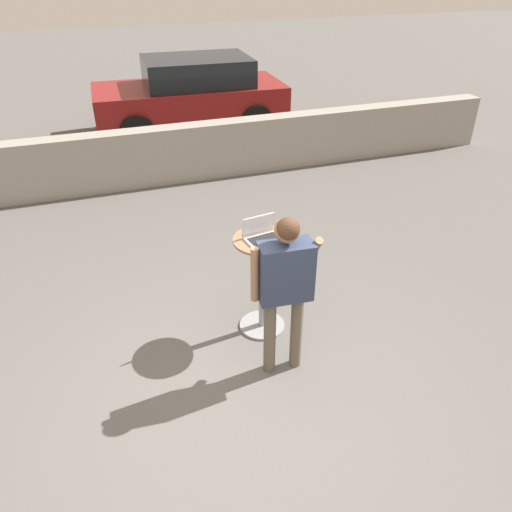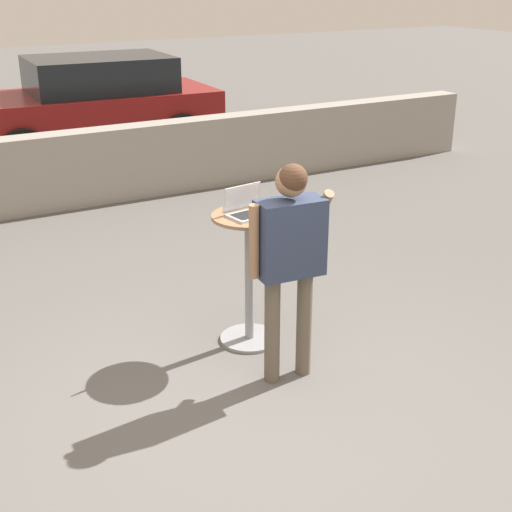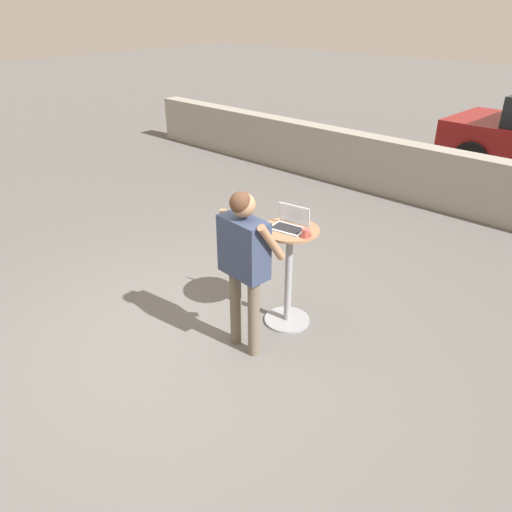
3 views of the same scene
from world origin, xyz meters
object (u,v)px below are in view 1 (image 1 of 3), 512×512
Objects in this scene: laptop at (262,234)px; standing_person at (285,278)px; cafe_table at (262,279)px; parked_car_near_street at (192,94)px; coffee_mug at (287,234)px.

standing_person is at bearing -91.48° from laptop.
parked_car_near_street reaches higher than cafe_table.
laptop is 0.24m from coffee_mug.
cafe_table is 0.27× the size of parked_car_near_street.
parked_car_near_street reaches higher than coffee_mug.
cafe_table is 2.92× the size of laptop.
coffee_mug is 6.75m from parked_car_near_street.
laptop is 3.33× the size of coffee_mug.
parked_car_near_street is at bearing 84.75° from coffee_mug.
coffee_mug is at bearing -12.61° from cafe_table.
coffee_mug is 0.62m from standing_person.
standing_person reaches higher than cafe_table.
laptop is (-0.01, 0.01, 0.50)m from cafe_table.
parked_car_near_street is at bearing 82.73° from laptop.
laptop is 0.09× the size of parked_car_near_street.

